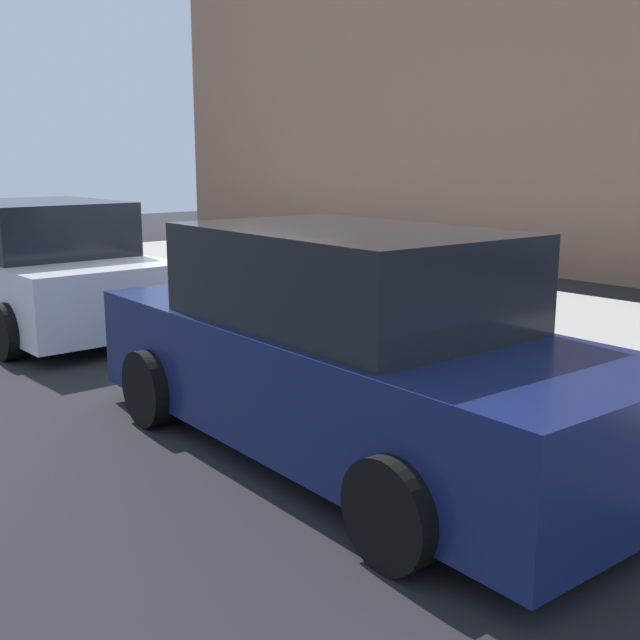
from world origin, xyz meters
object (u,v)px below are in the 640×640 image
Objects in this scene: suitcase_teal_1 at (443,324)px; suitcase_teal_8 at (257,289)px; suitcase_maroon_6 at (304,294)px; suitcase_red_7 at (275,295)px; suitcase_black_4 at (355,299)px; suitcase_olive_3 at (372,310)px; fire_hydrant at (222,275)px; suitcase_red_0 at (481,331)px; parked_car_white_1 at (43,270)px; bollard_post at (195,274)px; parked_car_navy_0 at (346,351)px; suitcase_navy_5 at (321,301)px; suitcase_silver_2 at (406,321)px.

suitcase_teal_1 is 1.13× the size of suitcase_teal_8.
suitcase_maroon_6 is 1.26× the size of suitcase_red_7.
suitcase_black_4 is at bearing -1.23° from suitcase_teal_1.
suitcase_teal_1 reaches higher than suitcase_teal_8.
suitcase_olive_3 is 3.17m from fire_hydrant.
suitcase_black_4 is (1.90, -0.03, 0.06)m from suitcase_red_0.
parked_car_white_1 is at bearing 26.01° from suitcase_red_0.
suitcase_red_7 is (0.48, 0.10, -0.07)m from suitcase_maroon_6.
bollard_post is (5.13, 0.19, 0.02)m from suitcase_red_0.
suitcase_teal_1 is at bearing -151.52° from parked_car_white_1.
suitcase_red_7 is 0.89× the size of suitcase_teal_8.
suitcase_teal_8 is (3.85, -0.01, -0.06)m from suitcase_red_0.
suitcase_teal_1 is at bearing -64.63° from parked_car_navy_0.
suitcase_navy_5 is at bearing -38.05° from parked_car_navy_0.
bollard_post is at bearing 2.07° from suitcase_red_0.
suitcase_teal_8 is 2.80m from parked_car_white_1.
parked_car_navy_0 reaches higher than suitcase_navy_5.
suitcase_teal_8 reaches higher than suitcase_silver_2.
suitcase_silver_2 is at bearing -179.13° from suitcase_red_7.
suitcase_teal_8 is (3.34, -0.00, -0.04)m from suitcase_teal_1.
parked_car_navy_0 is 5.76m from parked_car_white_1.
suitcase_navy_5 reaches higher than fire_hydrant.
suitcase_teal_8 is (2.83, -0.03, -0.00)m from suitcase_silver_2.
suitcase_maroon_6 is at bearing -0.97° from suitcase_teal_1.
suitcase_red_0 is 2.86m from suitcase_maroon_6.
suitcase_olive_3 is at bearing 178.94° from fire_hydrant.
suitcase_red_0 is 1.19× the size of suitcase_black_4.
suitcase_navy_5 reaches higher than suitcase_silver_2.
fire_hydrant reaches higher than suitcase_silver_2.
parked_car_white_1 is (4.58, 2.49, 0.32)m from suitcase_teal_1.
suitcase_navy_5 is 0.88× the size of suitcase_maroon_6.
suitcase_navy_5 is at bearing 2.30° from suitcase_red_0.
suitcase_teal_1 is 1.60× the size of suitcase_silver_2.
suitcase_teal_8 reaches higher than suitcase_red_7.
suitcase_navy_5 is 1.17× the size of bollard_post.
suitcase_olive_3 is at bearing 3.66° from suitcase_red_0.
parked_car_navy_0 is 1.14× the size of parked_car_white_1.
suitcase_teal_8 is at bearing -0.60° from suitcase_silver_2.
suitcase_red_7 is 1.79m from bollard_post.
parked_car_navy_0 is (-5.32, 2.45, 0.28)m from fire_hydrant.
suitcase_black_4 is 0.50m from suitcase_navy_5.
suitcase_red_0 is 1.38× the size of fire_hydrant.
suitcase_black_4 is 1.95m from suitcase_teal_8.
suitcase_red_7 is 1.04× the size of fire_hydrant.
suitcase_red_0 is 3.85m from suitcase_teal_8.
suitcase_red_0 is 0.51m from suitcase_teal_1.
parked_car_navy_0 is at bearing 148.89° from suitcase_red_7.
suitcase_maroon_6 is at bearing -174.23° from bollard_post.
fire_hydrant is (3.17, -0.06, 0.03)m from suitcase_olive_3.
suitcase_teal_1 is 1.16× the size of suitcase_navy_5.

